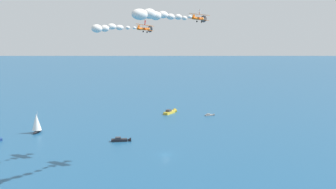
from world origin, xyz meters
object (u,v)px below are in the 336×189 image
(motorboat_offshore, at_px, (171,112))
(biplane_wingman, at_px, (199,18))
(motorboat_ahead, at_px, (122,140))
(sailboat_near_centre, at_px, (37,123))
(wingwalker_wingman, at_px, (200,11))
(motorboat_far_stbd, at_px, (210,115))
(biplane_lead, at_px, (144,28))
(wingwalker_lead, at_px, (145,22))

(motorboat_offshore, height_order, biplane_wingman, biplane_wingman)
(motorboat_ahead, bearing_deg, biplane_wingman, 59.78)
(motorboat_ahead, xyz_separation_m, biplane_wingman, (17.16, 29.46, 46.15))
(sailboat_near_centre, bearing_deg, motorboat_ahead, 73.71)
(sailboat_near_centre, relative_size, wingwalker_wingman, 5.23)
(motorboat_far_stbd, xyz_separation_m, biplane_lead, (65.42, -26.39, 43.20))
(wingwalker_wingman, bearing_deg, motorboat_ahead, -120.22)
(motorboat_offshore, distance_m, motorboat_ahead, 61.66)
(biplane_wingman, distance_m, wingwalker_wingman, 2.19)
(motorboat_offshore, distance_m, biplane_lead, 82.80)
(motorboat_offshore, bearing_deg, motorboat_ahead, -14.85)
(biplane_lead, height_order, wingwalker_wingman, wingwalker_wingman)
(motorboat_offshore, bearing_deg, biplane_lead, -4.13)
(sailboat_near_centre, bearing_deg, biplane_wingman, 67.38)
(motorboat_offshore, bearing_deg, motorboat_far_stbd, 76.05)
(biplane_lead, height_order, biplane_wingman, biplane_wingman)
(sailboat_near_centre, bearing_deg, wingwalker_wingman, 67.35)
(sailboat_near_centre, distance_m, wingwalker_lead, 68.96)
(sailboat_near_centre, xyz_separation_m, motorboat_ahead, (11.45, 39.20, -3.65))
(motorboat_far_stbd, distance_m, biplane_wingman, 85.52)
(sailboat_near_centre, height_order, biplane_wingman, biplane_wingman)
(motorboat_far_stbd, distance_m, wingwalker_wingman, 86.82)
(sailboat_near_centre, xyz_separation_m, wingwalker_wingman, (28.76, 68.90, 44.68))
(wingwalker_lead, bearing_deg, motorboat_far_stbd, 158.26)
(biplane_lead, relative_size, biplane_wingman, 1.00)
(motorboat_far_stbd, xyz_separation_m, wingwalker_wingman, (71.61, -7.39, 48.52))
(motorboat_ahead, height_order, wingwalker_lead, wingwalker_lead)
(biplane_wingman, bearing_deg, biplane_lead, -107.89)
(motorboat_far_stbd, height_order, motorboat_offshore, motorboat_offshore)
(motorboat_far_stbd, relative_size, biplane_wingman, 0.77)
(biplane_lead, bearing_deg, sailboat_near_centre, -114.32)
(motorboat_offshore, relative_size, motorboat_ahead, 1.32)
(biplane_lead, distance_m, wingwalker_wingman, 20.68)
(biplane_wingman, bearing_deg, motorboat_far_stbd, 173.90)
(motorboat_far_stbd, relative_size, wingwalker_wingman, 3.01)
(motorboat_far_stbd, relative_size, motorboat_ahead, 0.67)
(sailboat_near_centre, height_order, motorboat_offshore, sailboat_near_centre)
(motorboat_far_stbd, bearing_deg, wingwalker_wingman, -5.89)
(wingwalker_lead, xyz_separation_m, wingwalker_wingman, (6.05, 18.75, 3.15))
(motorboat_offshore, xyz_separation_m, biplane_lead, (70.70, -5.10, 42.80))
(motorboat_far_stbd, bearing_deg, wingwalker_lead, -21.74)
(wingwalker_lead, bearing_deg, sailboat_near_centre, -114.36)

